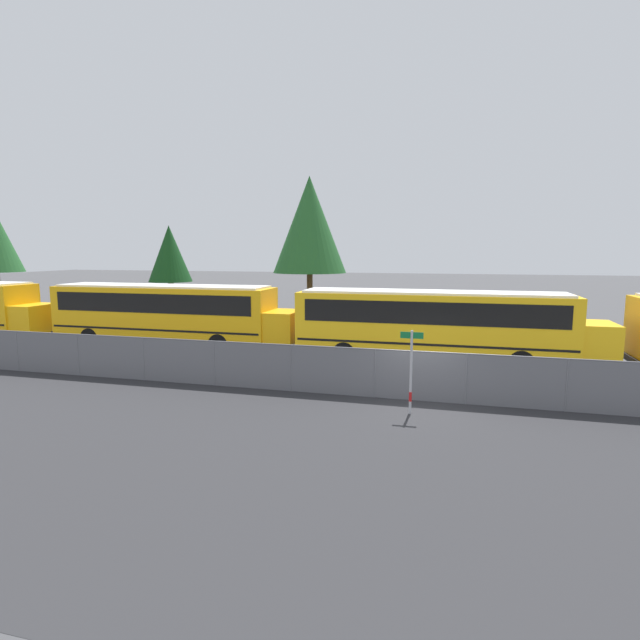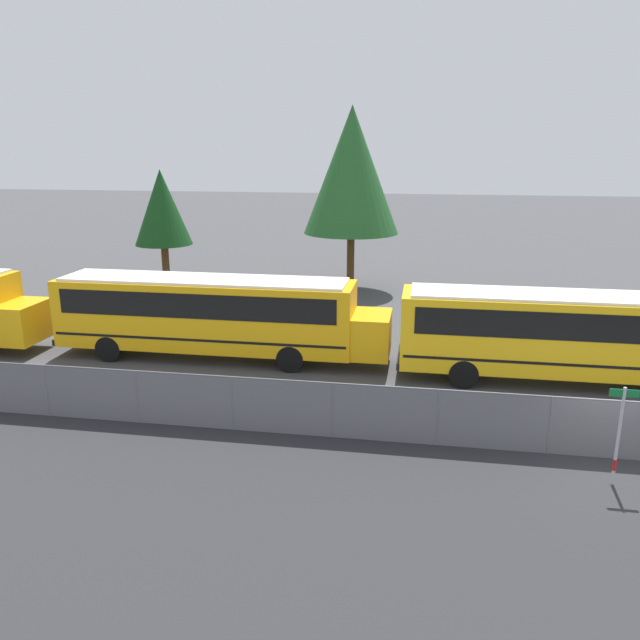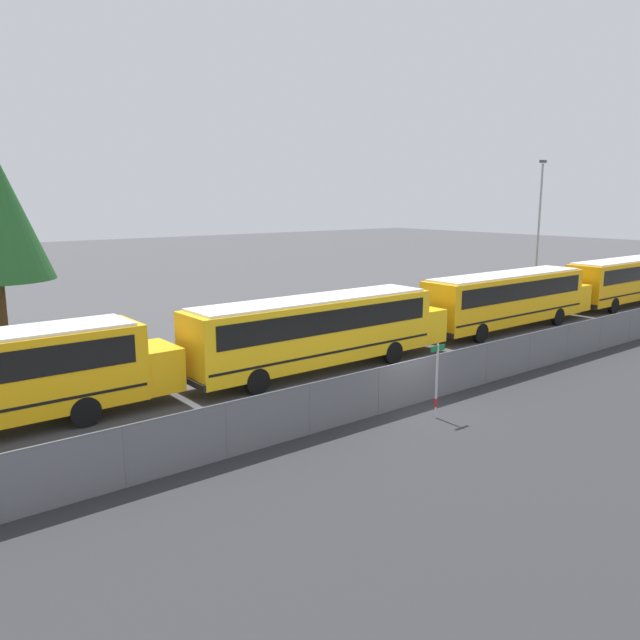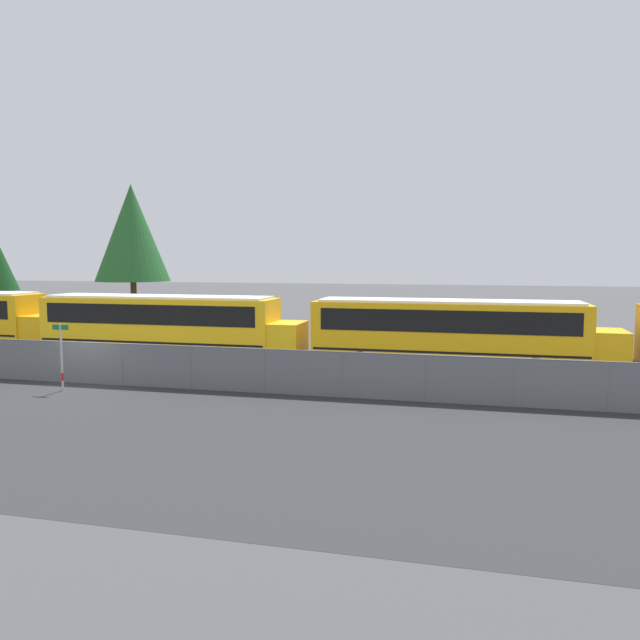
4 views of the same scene
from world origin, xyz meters
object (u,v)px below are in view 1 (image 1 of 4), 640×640
school_bus_1 (168,310)px  tree_2 (170,254)px  school_bus_2 (438,321)px  tree_1 (310,225)px  street_sign (411,370)px

school_bus_1 → tree_2: size_ratio=1.91×
school_bus_1 → tree_2: bearing=120.6°
school_bus_2 → tree_1: bearing=125.5°
tree_2 → school_bus_1: bearing=-59.4°
street_sign → tree_2: tree_2 is taller
school_bus_2 → school_bus_1: bearing=177.7°
street_sign → tree_2: bearing=135.8°
school_bus_1 → street_sign: bearing=-30.5°
street_sign → tree_2: size_ratio=0.37×
school_bus_1 → street_sign: 15.32m
school_bus_1 → school_bus_2: 13.79m
school_bus_2 → tree_1: (-9.82, 13.76, 5.01)m
school_bus_2 → tree_2: size_ratio=1.91×
school_bus_1 → tree_2: 14.17m
school_bus_2 → tree_2: bearing=149.0°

